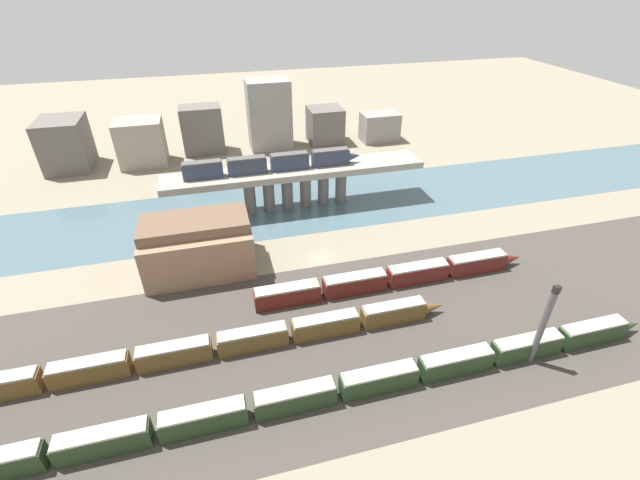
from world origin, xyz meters
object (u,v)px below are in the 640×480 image
Objects in this scene: train_yard_mid at (222,345)px; train_yard_far at (394,277)px; warehouse_building at (198,245)px; signal_tower at (542,327)px; train_on_bridge at (272,163)px; train_yard_near at (346,387)px.

train_yard_far is at bearing 15.63° from train_yard_mid.
signal_tower reaches higher than warehouse_building.
train_on_bridge is at bearing 116.98° from signal_tower.
train_on_bridge is 61.79m from train_yard_near.
warehouse_building is 1.40× the size of signal_tower.
train_on_bridge is 30.23m from warehouse_building.
train_on_bridge is 0.78× the size of train_yard_far.
train_yard_far is 3.67× the size of signal_tower.
train_on_bridge is at bearing 47.72° from warehouse_building.
train_on_bridge is 0.42× the size of train_yard_near.
train_yard_far is 28.50m from signal_tower.
train_on_bridge reaches higher than warehouse_building.
train_yard_near is 1.86× the size of train_yard_far.
train_on_bridge is 43.19m from train_yard_far.
train_on_bridge reaches higher than train_yard_near.
train_on_bridge reaches higher than train_yard_mid.
signal_tower is (31.28, -1.24, 5.76)m from train_yard_near.
train_yard_near reaches higher than train_yard_mid.
train_on_bridge is 51.64m from train_yard_mid.
train_yard_near is at bearing -89.73° from train_on_bridge.
train_yard_near is (0.28, -60.78, -11.14)m from train_on_bridge.
train_yard_near is 6.81× the size of signal_tower.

